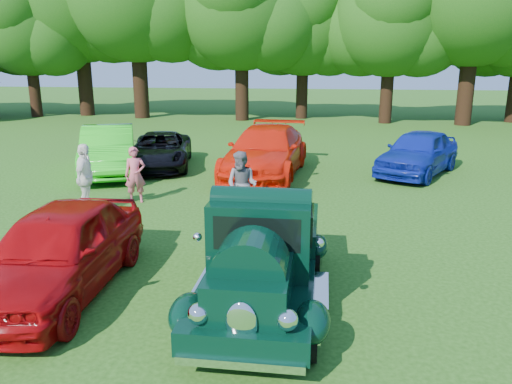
# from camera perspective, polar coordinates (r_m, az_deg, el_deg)

# --- Properties ---
(ground) EXTENTS (120.00, 120.00, 0.00)m
(ground) POSITION_cam_1_polar(r_m,az_deg,el_deg) (8.60, -2.79, -10.83)
(ground) COLOR #1C4610
(ground) RESTS_ON ground
(hero_pickup) EXTENTS (2.09, 4.49, 1.76)m
(hero_pickup) POSITION_cam_1_polar(r_m,az_deg,el_deg) (7.84, 0.80, -7.37)
(hero_pickup) COLOR black
(hero_pickup) RESTS_ON ground
(red_convertible) EXTENTS (1.87, 4.34, 1.46)m
(red_convertible) POSITION_cam_1_polar(r_m,az_deg,el_deg) (8.78, -21.66, -6.20)
(red_convertible) COLOR #9C0609
(red_convertible) RESTS_ON ground
(back_car_lime) EXTENTS (3.30, 5.06, 1.58)m
(back_car_lime) POSITION_cam_1_polar(r_m,az_deg,el_deg) (17.55, -16.52, 4.62)
(back_car_lime) COLOR #21C91A
(back_car_lime) RESTS_ON ground
(back_car_black) EXTENTS (2.94, 4.76, 1.23)m
(back_car_black) POSITION_cam_1_polar(r_m,az_deg,el_deg) (18.10, -10.91, 4.70)
(back_car_black) COLOR black
(back_car_black) RESTS_ON ground
(back_car_orange) EXTENTS (2.69, 5.71, 1.61)m
(back_car_orange) POSITION_cam_1_polar(r_m,az_deg,el_deg) (16.43, 1.13, 4.63)
(back_car_orange) COLOR red
(back_car_orange) RESTS_ON ground
(back_car_blue) EXTENTS (3.59, 4.66, 1.48)m
(back_car_blue) POSITION_cam_1_polar(r_m,az_deg,el_deg) (17.53, 18.05, 4.33)
(back_car_blue) COLOR #0D1F99
(back_car_blue) RESTS_ON ground
(spectator_pink) EXTENTS (0.65, 0.54, 1.51)m
(spectator_pink) POSITION_cam_1_polar(r_m,az_deg,el_deg) (13.69, -13.64, 1.91)
(spectator_pink) COLOR #CA5364
(spectator_pink) RESTS_ON ground
(spectator_grey) EXTENTS (0.93, 0.81, 1.63)m
(spectator_grey) POSITION_cam_1_polar(r_m,az_deg,el_deg) (11.97, -1.62, 0.80)
(spectator_grey) COLOR slate
(spectator_grey) RESTS_ON ground
(spectator_white) EXTENTS (0.56, 1.07, 1.73)m
(spectator_white) POSITION_cam_1_polar(r_m,az_deg,el_deg) (13.16, -18.94, 1.50)
(spectator_white) COLOR white
(spectator_white) RESTS_ON ground
(tree_line) EXTENTS (63.70, 10.95, 12.38)m
(tree_line) POSITION_cam_1_polar(r_m,az_deg,el_deg) (31.80, 6.58, 20.63)
(tree_line) COLOR black
(tree_line) RESTS_ON ground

